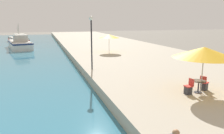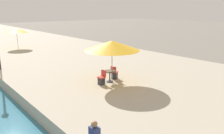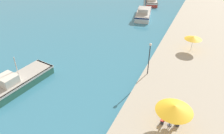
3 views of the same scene
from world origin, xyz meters
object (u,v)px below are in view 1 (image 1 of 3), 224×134
fishing_boat_far (18,39)px  cafe_table (199,84)px  fishing_boat_mid (20,44)px  cafe_umbrella_white (109,36)px  cafe_chair_left (189,89)px  lamppost (91,34)px  cafe_chair_right (204,85)px  cafe_umbrella_pink (204,52)px

fishing_boat_far → cafe_table: size_ratio=11.51×
fishing_boat_mid → fishing_boat_far: 12.02m
cafe_umbrella_white → cafe_chair_left: cafe_umbrella_white is taller
fishing_boat_mid → fishing_boat_far: (-1.31, 11.95, -0.17)m
cafe_chair_left → lamppost: 9.42m
cafe_umbrella_white → lamppost: (-4.48, -9.55, 0.95)m
fishing_boat_far → cafe_chair_right: size_ratio=10.12×
fishing_boat_far → cafe_umbrella_white: fishing_boat_far is taller
cafe_umbrella_white → cafe_table: cafe_umbrella_white is taller
cafe_chair_right → cafe_umbrella_white: bearing=158.8°
cafe_umbrella_white → cafe_chair_right: bearing=-87.4°
fishing_boat_mid → cafe_umbrella_pink: fishing_boat_mid is taller
cafe_umbrella_white → cafe_chair_left: bearing=-91.9°
cafe_table → cafe_chair_right: (0.66, 0.29, -0.21)m
cafe_umbrella_pink → cafe_umbrella_white: cafe_umbrella_pink is taller
cafe_chair_right → fishing_boat_far: bearing=174.6°
fishing_boat_far → lamppost: size_ratio=2.02×
fishing_boat_mid → cafe_chair_right: (13.07, -31.22, 0.19)m
lamppost → cafe_chair_right: bearing=-55.8°
cafe_table → cafe_chair_right: size_ratio=0.88×
cafe_umbrella_white → cafe_chair_right: (0.80, -17.32, -1.81)m
cafe_chair_right → lamppost: (-5.28, 7.77, 2.77)m
cafe_chair_right → lamppost: lamppost is taller
fishing_boat_far → cafe_chair_left: fishing_boat_far is taller
cafe_umbrella_white → cafe_umbrella_pink: bearing=-89.1°
cafe_table → lamppost: 9.64m
cafe_umbrella_white → cafe_table: 17.69m
lamppost → fishing_boat_mid: bearing=108.4°
fishing_boat_mid → cafe_umbrella_pink: 34.04m
fishing_boat_mid → cafe_chair_right: 33.84m
fishing_boat_mid → cafe_chair_right: fishing_boat_mid is taller
cafe_table → cafe_chair_left: bearing=-175.8°
cafe_umbrella_pink → lamppost: 9.43m
cafe_umbrella_pink → lamppost: lamppost is taller
cafe_umbrella_pink → cafe_umbrella_white: (-0.28, 17.67, -0.28)m
lamppost → cafe_umbrella_pink: bearing=-59.6°
fishing_boat_far → cafe_chair_left: 45.41m
fishing_boat_mid → lamppost: size_ratio=2.08×
cafe_table → cafe_chair_left: cafe_chair_left is taller
cafe_umbrella_pink → cafe_table: (-0.15, 0.05, -1.88)m
cafe_umbrella_white → lamppost: size_ratio=0.59×
cafe_umbrella_white → cafe_chair_right: cafe_umbrella_white is taller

